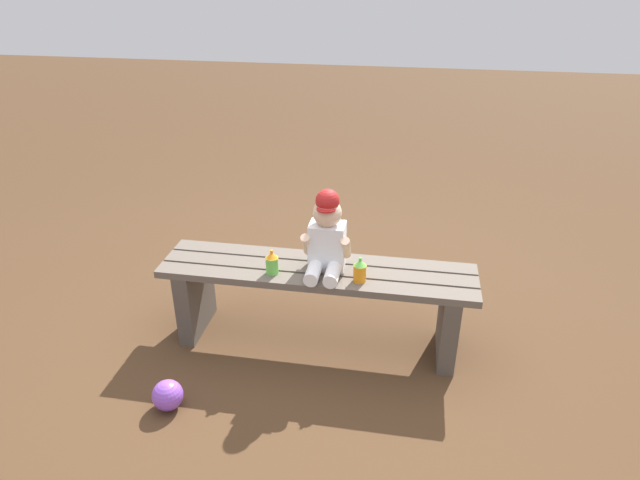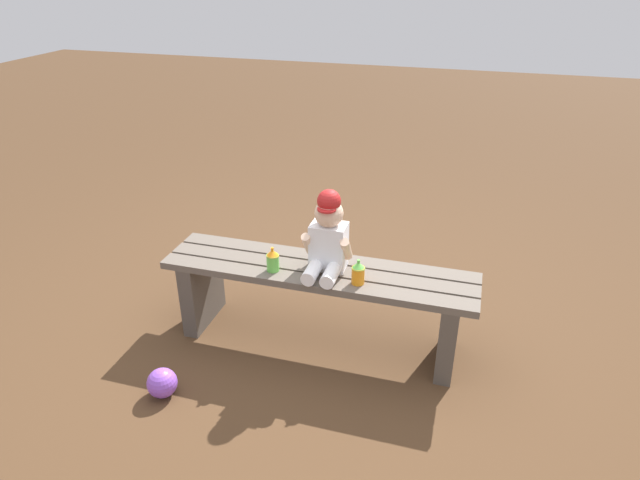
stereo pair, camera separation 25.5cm
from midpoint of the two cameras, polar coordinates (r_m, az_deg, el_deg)
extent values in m
plane|color=#4C331E|center=(2.93, 2.38, -10.31)|extent=(16.00, 16.00, 0.00)
cube|color=#60564C|center=(2.60, 1.91, -4.57)|extent=(1.54, 0.10, 0.04)
cube|color=#60564C|center=(2.69, 2.55, -3.28)|extent=(1.54, 0.10, 0.04)
cube|color=#60564C|center=(2.80, 3.15, -2.08)|extent=(1.54, 0.10, 0.04)
cube|color=#524941|center=(3.00, -9.69, -5.03)|extent=(0.08, 0.34, 0.40)
cube|color=#524941|center=(2.76, 15.80, -8.98)|extent=(0.08, 0.34, 0.40)
cube|color=white|center=(2.64, 3.67, -0.71)|extent=(0.17, 0.12, 0.23)
sphere|color=beige|center=(2.56, 3.78, 2.70)|extent=(0.14, 0.14, 0.14)
cylinder|color=#B21E1E|center=(2.51, 3.62, 3.13)|extent=(0.09, 0.09, 0.01)
sphere|color=#B21E1E|center=(2.54, 3.83, 3.96)|extent=(0.11, 0.11, 0.11)
cylinder|color=white|center=(2.58, 2.04, -3.37)|extent=(0.07, 0.16, 0.07)
cylinder|color=white|center=(2.57, 3.99, -3.65)|extent=(0.07, 0.16, 0.07)
cylinder|color=beige|center=(2.62, 1.54, -0.46)|extent=(0.04, 0.12, 0.14)
cylinder|color=beige|center=(2.59, 5.55, -1.01)|extent=(0.04, 0.12, 0.14)
cylinder|color=#66CC4C|center=(2.64, -2.14, -2.43)|extent=(0.06, 0.06, 0.08)
cone|color=orange|center=(2.61, -2.16, -1.40)|extent=(0.06, 0.06, 0.03)
cylinder|color=orange|center=(2.61, -2.17, -1.05)|extent=(0.01, 0.01, 0.02)
cylinder|color=orange|center=(2.56, 6.81, -3.72)|extent=(0.06, 0.06, 0.08)
cone|color=#66CC4C|center=(2.53, 6.88, -2.67)|extent=(0.06, 0.06, 0.03)
cylinder|color=#66CC4C|center=(2.52, 6.90, -2.31)|extent=(0.01, 0.01, 0.02)
sphere|color=#8C4CCC|center=(2.64, -13.28, -14.27)|extent=(0.14, 0.14, 0.14)
camera|label=1|loc=(0.13, -87.14, 1.48)|focal=31.00mm
camera|label=2|loc=(0.13, 92.86, -1.48)|focal=31.00mm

